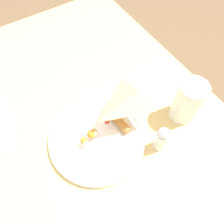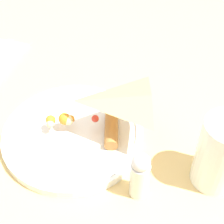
{
  "view_description": "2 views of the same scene",
  "coord_description": "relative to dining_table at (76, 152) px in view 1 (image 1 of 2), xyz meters",
  "views": [
    {
      "loc": [
        -0.26,
        0.03,
        1.24
      ],
      "look_at": [
        -0.02,
        -0.12,
        0.77
      ],
      "focal_mm": 35.0,
      "sensor_mm": 36.0,
      "label": 1
    },
    {
      "loc": [
        -0.44,
        -0.18,
        1.18
      ],
      "look_at": [
        -0.05,
        -0.13,
        0.78
      ],
      "focal_mm": 55.0,
      "sensor_mm": 36.0,
      "label": 2
    }
  ],
  "objects": [
    {
      "name": "salt_shaker",
      "position": [
        -0.14,
        -0.19,
        0.14
      ],
      "size": [
        0.03,
        0.03,
        0.09
      ],
      "color": "silver",
      "rests_on": "dining_table"
    },
    {
      "name": "dining_table",
      "position": [
        0.0,
        0.0,
        0.0
      ],
      "size": [
        1.12,
        0.87,
        0.7
      ],
      "color": "#DBB770",
      "rests_on": "ground_plane"
    },
    {
      "name": "plate_pizza",
      "position": [
        -0.04,
        -0.06,
        0.11
      ],
      "size": [
        0.26,
        0.26,
        0.05
      ],
      "color": "white",
      "rests_on": "dining_table"
    },
    {
      "name": "ground_plane",
      "position": [
        0.0,
        0.0,
        -0.61
      ],
      "size": [
        6.0,
        6.0,
        0.0
      ],
      "primitive_type": "plane",
      "color": "brown"
    },
    {
      "name": "milk_glass",
      "position": [
        -0.1,
        -0.3,
        0.15
      ],
      "size": [
        0.07,
        0.07,
        0.13
      ],
      "color": "white",
      "rests_on": "dining_table"
    }
  ]
}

